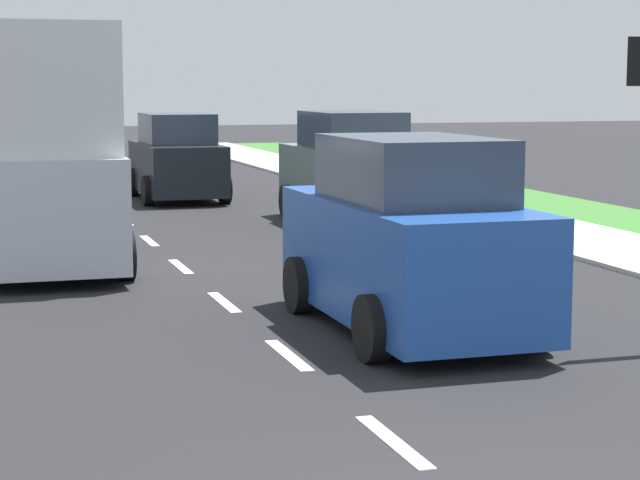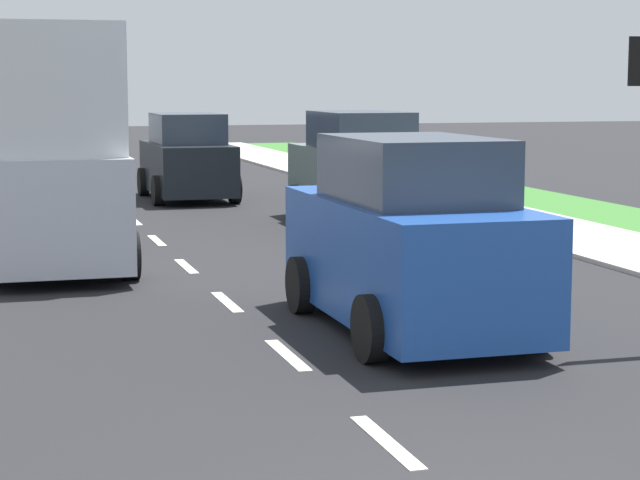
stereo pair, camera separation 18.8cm
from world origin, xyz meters
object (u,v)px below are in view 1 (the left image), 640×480
(delivery_truck, at_px, (45,161))
(car_outgoing_far, at_px, (177,160))
(car_parked_far, at_px, (350,172))
(car_oncoming_third, at_px, (1,131))
(car_outgoing_ahead, at_px, (409,241))

(delivery_truck, relative_size, car_outgoing_far, 1.19)
(car_parked_far, bearing_deg, car_oncoming_third, 105.63)
(car_outgoing_ahead, bearing_deg, delivery_truck, 122.45)
(car_oncoming_third, bearing_deg, car_parked_far, -74.37)
(delivery_truck, height_order, car_outgoing_ahead, delivery_truck)
(car_parked_far, bearing_deg, car_outgoing_ahead, -104.84)
(delivery_truck, distance_m, car_oncoming_third, 24.89)
(car_outgoing_ahead, relative_size, car_parked_far, 1.02)
(delivery_truck, height_order, car_parked_far, delivery_truck)
(delivery_truck, xyz_separation_m, car_outgoing_far, (3.68, 9.79, -0.67))
(car_oncoming_third, bearing_deg, car_outgoing_ahead, -83.85)
(car_outgoing_ahead, xyz_separation_m, car_oncoming_third, (-3.28, 30.40, 0.06))
(car_outgoing_ahead, distance_m, car_oncoming_third, 30.58)
(car_outgoing_far, distance_m, car_parked_far, 6.18)
(delivery_truck, relative_size, car_parked_far, 1.12)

